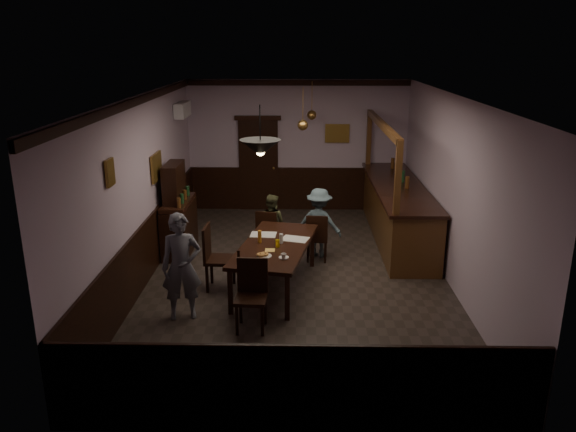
{
  "coord_description": "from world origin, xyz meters",
  "views": [
    {
      "loc": [
        0.02,
        -8.76,
        3.8
      ],
      "look_at": [
        -0.14,
        -0.27,
        1.15
      ],
      "focal_mm": 35.0,
      "sensor_mm": 36.0,
      "label": 1
    }
  ],
  "objects_px": {
    "chair_far_right": "(317,236)",
    "sideboard": "(178,217)",
    "coffee_cup": "(284,256)",
    "chair_side": "(215,255)",
    "bar_counter": "(397,210)",
    "pendant_brass_mid": "(303,125)",
    "chair_far_left": "(268,232)",
    "dining_table": "(275,248)",
    "person_seated_right": "(319,223)",
    "pendant_iron": "(260,148)",
    "chair_near": "(252,291)",
    "person_seated_left": "(271,224)",
    "soda_can": "(278,243)",
    "person_standing": "(182,267)",
    "pendant_brass_far": "(312,115)"
  },
  "relations": [
    {
      "from": "chair_side",
      "to": "soda_can",
      "type": "relative_size",
      "value": 8.73
    },
    {
      "from": "person_standing",
      "to": "person_seated_left",
      "type": "xyz_separation_m",
      "value": [
        1.14,
        2.63,
        -0.21
      ]
    },
    {
      "from": "chair_far_left",
      "to": "person_seated_right",
      "type": "relative_size",
      "value": 0.7
    },
    {
      "from": "coffee_cup",
      "to": "chair_side",
      "type": "bearing_deg",
      "value": 162.28
    },
    {
      "from": "soda_can",
      "to": "pendant_brass_far",
      "type": "bearing_deg",
      "value": 81.27
    },
    {
      "from": "person_seated_right",
      "to": "pendant_brass_far",
      "type": "distance_m",
      "value": 2.84
    },
    {
      "from": "bar_counter",
      "to": "pendant_brass_mid",
      "type": "height_order",
      "value": "pendant_brass_mid"
    },
    {
      "from": "sideboard",
      "to": "pendant_iron",
      "type": "height_order",
      "value": "pendant_iron"
    },
    {
      "from": "person_seated_right",
      "to": "pendant_iron",
      "type": "relative_size",
      "value": 1.87
    },
    {
      "from": "person_seated_right",
      "to": "coffee_cup",
      "type": "relative_size",
      "value": 16.0
    },
    {
      "from": "chair_near",
      "to": "soda_can",
      "type": "relative_size",
      "value": 8.17
    },
    {
      "from": "dining_table",
      "to": "person_seated_left",
      "type": "relative_size",
      "value": 2.1
    },
    {
      "from": "dining_table",
      "to": "person_standing",
      "type": "relative_size",
      "value": 1.52
    },
    {
      "from": "person_seated_left",
      "to": "pendant_brass_mid",
      "type": "distance_m",
      "value": 1.94
    },
    {
      "from": "chair_far_right",
      "to": "pendant_brass_mid",
      "type": "relative_size",
      "value": 1.09
    },
    {
      "from": "soda_can",
      "to": "pendant_brass_mid",
      "type": "distance_m",
      "value": 2.83
    },
    {
      "from": "coffee_cup",
      "to": "bar_counter",
      "type": "bearing_deg",
      "value": 65.81
    },
    {
      "from": "chair_side",
      "to": "pendant_brass_mid",
      "type": "distance_m",
      "value": 3.17
    },
    {
      "from": "sideboard",
      "to": "chair_far_right",
      "type": "bearing_deg",
      "value": -9.9
    },
    {
      "from": "person_seated_left",
      "to": "soda_can",
      "type": "distance_m",
      "value": 1.77
    },
    {
      "from": "dining_table",
      "to": "bar_counter",
      "type": "xyz_separation_m",
      "value": [
        2.33,
        2.42,
        -0.09
      ]
    },
    {
      "from": "chair_near",
      "to": "sideboard",
      "type": "bearing_deg",
      "value": 122.03
    },
    {
      "from": "bar_counter",
      "to": "person_seated_left",
      "type": "bearing_deg",
      "value": -161.75
    },
    {
      "from": "chair_far_right",
      "to": "soda_can",
      "type": "distance_m",
      "value": 1.49
    },
    {
      "from": "person_seated_right",
      "to": "pendant_iron",
      "type": "distance_m",
      "value": 2.98
    },
    {
      "from": "dining_table",
      "to": "soda_can",
      "type": "distance_m",
      "value": 0.19
    },
    {
      "from": "sideboard",
      "to": "coffee_cup",
      "type": "bearing_deg",
      "value": -48.08
    },
    {
      "from": "pendant_iron",
      "to": "pendant_brass_mid",
      "type": "height_order",
      "value": "same"
    },
    {
      "from": "chair_far_right",
      "to": "chair_near",
      "type": "height_order",
      "value": "chair_near"
    },
    {
      "from": "chair_far_right",
      "to": "sideboard",
      "type": "bearing_deg",
      "value": -5.54
    },
    {
      "from": "coffee_cup",
      "to": "pendant_brass_mid",
      "type": "distance_m",
      "value": 3.26
    },
    {
      "from": "sideboard",
      "to": "pendant_brass_far",
      "type": "bearing_deg",
      "value": 40.18
    },
    {
      "from": "person_seated_left",
      "to": "coffee_cup",
      "type": "height_order",
      "value": "person_seated_left"
    },
    {
      "from": "pendant_iron",
      "to": "dining_table",
      "type": "bearing_deg",
      "value": 78.74
    },
    {
      "from": "chair_far_left",
      "to": "bar_counter",
      "type": "xyz_separation_m",
      "value": [
        2.52,
        1.08,
        0.1
      ]
    },
    {
      "from": "pendant_brass_mid",
      "to": "chair_far_right",
      "type": "bearing_deg",
      "value": -76.44
    },
    {
      "from": "person_seated_right",
      "to": "chair_near",
      "type": "bearing_deg",
      "value": 88.33
    },
    {
      "from": "chair_far_left",
      "to": "chair_far_right",
      "type": "relative_size",
      "value": 1.02
    },
    {
      "from": "person_seated_left",
      "to": "coffee_cup",
      "type": "xyz_separation_m",
      "value": [
        0.29,
        -2.25,
        0.24
      ]
    },
    {
      "from": "person_standing",
      "to": "pendant_brass_mid",
      "type": "distance_m",
      "value": 3.99
    },
    {
      "from": "chair_side",
      "to": "chair_near",
      "type": "bearing_deg",
      "value": -148.65
    },
    {
      "from": "chair_near",
      "to": "pendant_brass_far",
      "type": "height_order",
      "value": "pendant_brass_far"
    },
    {
      "from": "person_standing",
      "to": "bar_counter",
      "type": "xyz_separation_m",
      "value": [
        3.6,
        3.44,
        -0.18
      ]
    },
    {
      "from": "chair_far_right",
      "to": "bar_counter",
      "type": "bearing_deg",
      "value": -137.99
    },
    {
      "from": "chair_far_right",
      "to": "bar_counter",
      "type": "height_order",
      "value": "bar_counter"
    },
    {
      "from": "chair_side",
      "to": "person_seated_left",
      "type": "relative_size",
      "value": 0.93
    },
    {
      "from": "sideboard",
      "to": "dining_table",
      "type": "bearing_deg",
      "value": -40.74
    },
    {
      "from": "pendant_iron",
      "to": "person_standing",
      "type": "bearing_deg",
      "value": -168.06
    },
    {
      "from": "chair_side",
      "to": "person_seated_right",
      "type": "relative_size",
      "value": 0.82
    },
    {
      "from": "soda_can",
      "to": "person_seated_right",
      "type": "bearing_deg",
      "value": 65.96
    }
  ]
}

